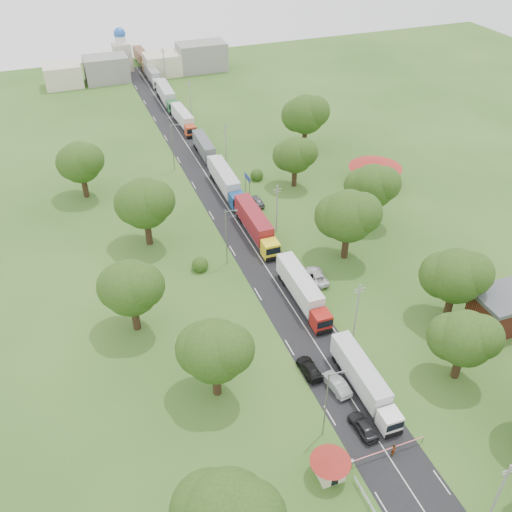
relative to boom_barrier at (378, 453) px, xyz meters
name	(u,v)px	position (x,y,z in m)	size (l,w,h in m)	color
ground	(296,313)	(1.36, 25.00, -0.89)	(260.00, 260.00, 0.00)	#2A511B
road	(249,240)	(1.36, 45.00, -0.89)	(8.00, 200.00, 0.04)	black
boom_barrier	(378,453)	(0.00, 0.00, 0.00)	(9.22, 0.35, 1.18)	slate
guard_booth	(330,463)	(-5.84, 0.00, 1.27)	(4.40, 4.40, 3.45)	beige
info_sign	(247,180)	(6.56, 60.00, 2.11)	(0.12, 3.10, 4.10)	slate
pole_0	(499,492)	(6.86, -10.00, 3.79)	(1.60, 0.24, 9.00)	gray
pole_1	(357,310)	(6.86, 18.00, 3.79)	(1.60, 0.24, 9.00)	gray
pole_2	(277,208)	(6.86, 46.00, 3.79)	(1.60, 0.24, 9.00)	gray
pole_3	(226,143)	(6.86, 74.00, 3.79)	(1.60, 0.24, 9.00)	gray
pole_4	(190,97)	(6.86, 102.00, 3.79)	(1.60, 0.24, 9.00)	gray
pole_5	(164,64)	(6.86, 130.00, 3.79)	(1.60, 0.24, 9.00)	gray
lamp_0	(327,401)	(-3.99, 5.00, 4.66)	(2.03, 0.22, 10.00)	slate
lamp_1	(227,235)	(-3.99, 40.00, 4.66)	(2.03, 0.22, 10.00)	slate
lamp_2	(173,145)	(-3.99, 75.00, 4.66)	(2.03, 0.22, 10.00)	slate
tree_2	(465,338)	(15.35, 7.14, 5.70)	(8.00, 8.00, 10.10)	#382616
tree_3	(456,275)	(21.35, 17.16, 6.33)	(8.80, 8.80, 11.07)	#382616
tree_4	(348,215)	(14.34, 35.17, 6.96)	(9.60, 9.60, 12.05)	#382616
tree_5	(372,186)	(23.35, 43.16, 6.33)	(8.80, 8.80, 11.07)	#382616
tree_6	(295,155)	(16.35, 60.14, 5.70)	(8.00, 8.00, 10.10)	#382616
tree_7	(305,114)	(25.34, 75.17, 6.96)	(9.60, 9.60, 12.05)	#382616
tree_10	(214,350)	(-13.65, 15.16, 6.33)	(8.80, 8.80, 11.07)	#382616
tree_11	(130,287)	(-20.65, 30.16, 6.33)	(8.80, 8.80, 11.07)	#382616
tree_12	(144,203)	(-14.66, 50.17, 6.96)	(9.60, 9.60, 12.05)	#382616
tree_13	(80,162)	(-22.65, 70.16, 6.33)	(8.80, 8.80, 11.07)	#382616
house_brick	(504,309)	(27.36, 13.00, 1.76)	(8.60, 6.60, 5.20)	maroon
house_cream	(375,168)	(31.36, 55.00, 2.75)	(10.08, 10.08, 5.80)	beige
distant_town	(144,65)	(2.04, 135.00, 2.60)	(52.00, 8.00, 8.00)	gray
church	(122,52)	(-2.64, 143.00, 4.50)	(5.00, 5.00, 12.30)	beige
truck_0	(364,379)	(3.17, 8.98, 1.19)	(2.59, 14.17, 3.93)	white
truck_1	(302,290)	(3.22, 27.21, 1.29)	(2.64, 14.86, 4.12)	#9F1812
truck_2	(256,224)	(2.99, 45.88, 1.41)	(2.77, 15.65, 4.34)	yellow
truck_3	(226,181)	(3.01, 62.26, 1.41)	(2.93, 15.69, 4.34)	navy
truck_4	(205,149)	(3.56, 78.31, 1.12)	(2.64, 13.68, 3.79)	silver
truck_5	(184,119)	(3.37, 95.65, 1.16)	(2.85, 13.97, 3.86)	#B83C1C
truck_6	(167,95)	(3.09, 111.93, 1.40)	(3.05, 15.62, 4.32)	#276933
truck_7	(153,75)	(3.28, 129.73, 1.18)	(2.58, 14.12, 3.91)	silver
truck_8	(142,58)	(3.55, 145.72, 1.31)	(3.00, 15.03, 4.16)	olive
car_lane_front	(363,426)	(0.36, 3.78, -0.12)	(1.83, 4.55, 1.55)	black
car_lane_mid	(336,384)	(0.36, 10.47, -0.11)	(1.65, 4.73, 1.56)	#9FA2A7
car_lane_rear	(309,368)	(-1.64, 14.10, -0.19)	(1.96, 4.83, 1.40)	black
car_verge_near	(316,276)	(7.41, 31.06, -0.12)	(2.55, 5.54, 1.54)	silver
car_verge_far	(257,201)	(6.86, 55.64, -0.12)	(1.81, 4.50, 1.53)	#4D4F54
pedestrian_near	(394,450)	(1.86, -0.28, -0.06)	(0.61, 0.40, 1.67)	gray
pedestrian_booth	(340,476)	(-5.14, -1.00, 0.05)	(0.91, 0.71, 1.88)	gray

